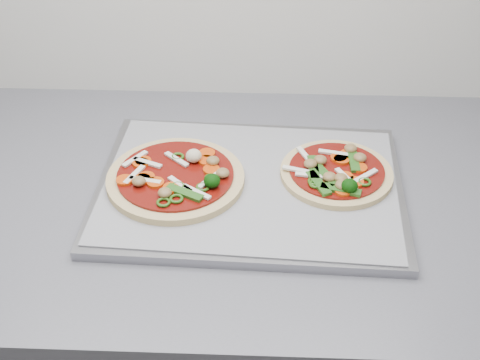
{
  "coord_description": "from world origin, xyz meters",
  "views": [
    {
      "loc": [
        -0.31,
        0.51,
        1.51
      ],
      "look_at": [
        -0.34,
        1.29,
        0.93
      ],
      "focal_mm": 50.0,
      "sensor_mm": 36.0,
      "label": 1
    }
  ],
  "objects": [
    {
      "name": "pizza_right",
      "position": [
        -0.2,
        1.32,
        0.93
      ],
      "size": [
        0.21,
        0.21,
        0.03
      ],
      "rotation": [
        0.0,
        0.0,
        0.26
      ],
      "color": "#DDC185",
      "rests_on": "parchment"
    },
    {
      "name": "pizza_left",
      "position": [
        -0.44,
        1.3,
        0.93
      ],
      "size": [
        0.27,
        0.27,
        0.03
      ],
      "rotation": [
        0.0,
        0.0,
        -0.46
      ],
      "color": "#DDC185",
      "rests_on": "parchment"
    },
    {
      "name": "countertop",
      "position": [
        0.0,
        1.3,
        0.88
      ],
      "size": [
        3.6,
        0.6,
        0.04
      ],
      "primitive_type": "cube",
      "color": "slate",
      "rests_on": "base_cabinet"
    },
    {
      "name": "parchment",
      "position": [
        -0.33,
        1.3,
        0.92
      ],
      "size": [
        0.45,
        0.34,
        0.0
      ],
      "primitive_type": "cube",
      "rotation": [
        0.0,
        0.0,
        -0.05
      ],
      "color": "gray",
      "rests_on": "baking_tray"
    },
    {
      "name": "baking_tray",
      "position": [
        -0.33,
        1.3,
        0.91
      ],
      "size": [
        0.46,
        0.35,
        0.01
      ],
      "primitive_type": "cube",
      "rotation": [
        0.0,
        0.0,
        -0.04
      ],
      "color": "gray",
      "rests_on": "countertop"
    }
  ]
}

